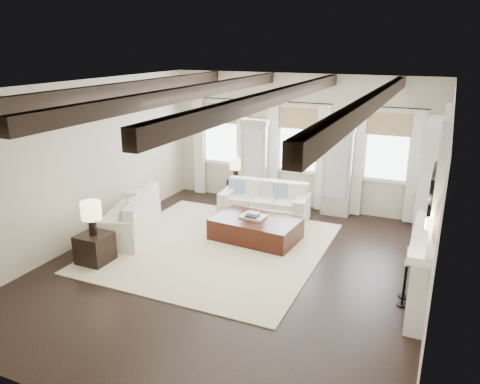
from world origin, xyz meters
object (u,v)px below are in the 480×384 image
at_px(sofa_back, 265,204).
at_px(ottoman, 256,229).
at_px(sofa_left, 130,218).
at_px(side_table_front, 95,248).
at_px(side_table_back, 236,189).

xyz_separation_m(sofa_back, ottoman, (0.26, -1.20, -0.12)).
distance_m(sofa_left, side_table_front, 1.39).
bearing_deg(side_table_front, side_table_back, 79.29).
relative_size(side_table_front, side_table_back, 1.04).
bearing_deg(ottoman, side_table_back, 128.36).
bearing_deg(side_table_front, sofa_left, 99.67).
relative_size(sofa_left, side_table_back, 4.23).
relative_size(ottoman, side_table_front, 3.09).
bearing_deg(sofa_left, sofa_back, 41.63).
xyz_separation_m(ottoman, side_table_front, (-2.29, -2.18, 0.05)).
bearing_deg(ottoman, sofa_left, -157.32).
xyz_separation_m(sofa_left, side_table_front, (0.23, -1.37, -0.07)).
xyz_separation_m(ottoman, side_table_back, (-1.46, 2.20, 0.04)).
height_order(side_table_front, side_table_back, side_table_front).
bearing_deg(sofa_back, ottoman, -77.61).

